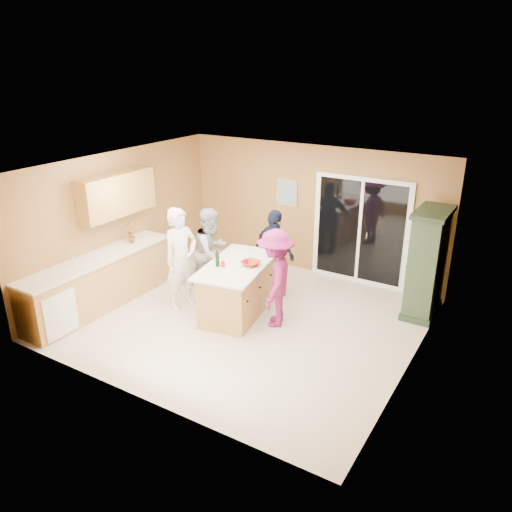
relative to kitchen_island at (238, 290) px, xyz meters
The scene contains 22 objects.
floor 0.51m from the kitchen_island, 29.06° to the right, with size 5.50×5.50×0.00m, color #ECE7CC.
ceiling 2.19m from the kitchen_island, 29.06° to the right, with size 5.50×5.00×0.10m, color white.
wall_back 2.53m from the kitchen_island, 84.22° to the left, with size 5.50×0.10×2.60m, color tan.
wall_front 2.78m from the kitchen_island, 84.80° to the right, with size 5.50×0.10×2.60m, color tan.
wall_left 2.66m from the kitchen_island, behind, with size 0.10×5.00×2.60m, color tan.
wall_right 3.12m from the kitchen_island, ahead, with size 0.10×5.00×2.60m, color tan.
left_cabinet_run 2.51m from the kitchen_island, 151.83° to the right, with size 0.65×3.05×1.24m.
upper_cabinets 2.77m from the kitchen_island, behind, with size 0.35×1.60×0.75m, color #BA8748.
sliding_door 2.74m from the kitchen_island, 61.06° to the left, with size 1.90×0.07×2.10m.
framed_picture 2.64m from the kitchen_island, 97.55° to the left, with size 0.46×0.04×0.56m.
kitchen_island is the anchor object (origin of this frame).
green_hutch 3.22m from the kitchen_island, 31.15° to the left, with size 0.53×1.01×1.86m.
woman_white 1.11m from the kitchen_island, 162.17° to the right, with size 0.66×0.44×1.82m, color silver.
woman_grey 0.99m from the kitchen_island, 154.45° to the left, with size 0.81×0.63×1.67m, color #9B9B9D.
woman_navy 1.13m from the kitchen_island, 83.11° to the left, with size 0.94×0.39×1.61m, color #161A31.
woman_magenta 0.83m from the kitchen_island, ahead, with size 1.06×0.61×1.64m, color #851D54.
serving_bowl 0.58m from the kitchen_island, 15.50° to the left, with size 0.30×0.30×0.07m, color #AB2313.
tulip_vase 2.33m from the kitchen_island, behind, with size 0.21×0.14×0.40m, color red.
tumbler_near 0.60m from the kitchen_island, 120.62° to the right, with size 0.07×0.07×0.10m, color #AB2313.
tumbler_far 0.56m from the kitchen_island, 25.71° to the left, with size 0.07×0.07×0.10m, color #AB2313.
wine_bottle 0.69m from the kitchen_island, 130.58° to the right, with size 0.07×0.07×0.29m.
white_plate 0.75m from the kitchen_island, 58.33° to the right, with size 0.19×0.19×0.01m, color silver.
Camera 1 is at (4.03, -6.32, 4.11)m, focal length 35.00 mm.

